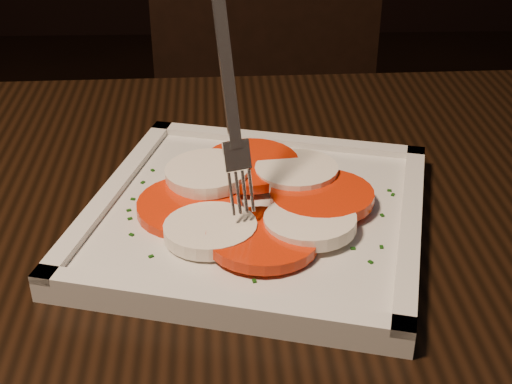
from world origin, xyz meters
The scene contains 4 objects.
chair centered at (0.12, 0.89, 0.53)m, with size 0.45×0.45×0.93m.
plate centered at (0.07, 0.17, 0.76)m, with size 0.25×0.25×0.01m, color silver.
caprese_salad centered at (0.07, 0.17, 0.77)m, with size 0.21×0.19×0.02m.
fork centered at (0.05, 0.17, 0.87)m, with size 0.02×0.06×0.16m, color white, non-canonical shape.
Camera 1 is at (0.05, -0.29, 1.05)m, focal length 50.00 mm.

